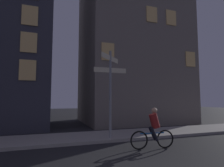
# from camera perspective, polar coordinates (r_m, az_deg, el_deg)

# --- Properties ---
(sidewalk_kerb) EXTENTS (40.00, 2.53, 0.14)m
(sidewalk_kerb) POSITION_cam_1_polar(r_m,az_deg,el_deg) (9.66, -7.49, -16.07)
(sidewalk_kerb) COLOR #9E9991
(sidewalk_kerb) RESTS_ON ground_plane
(signpost) EXTENTS (1.65, 1.28, 4.18)m
(signpost) POSITION_cam_1_polar(r_m,az_deg,el_deg) (8.97, -0.53, -0.39)
(signpost) COLOR gray
(signpost) RESTS_ON sidewalk_kerb
(cyclist) EXTENTS (1.81, 0.37, 1.61)m
(cyclist) POSITION_cam_1_polar(r_m,az_deg,el_deg) (7.72, 12.64, -13.69)
(cyclist) COLOR black
(cyclist) RESTS_ON ground_plane
(building_right_block) EXTENTS (8.68, 7.15, 22.00)m
(building_right_block) POSITION_cam_1_polar(r_m,az_deg,el_deg) (19.12, 5.92, 23.28)
(building_right_block) COLOR slate
(building_right_block) RESTS_ON ground_plane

